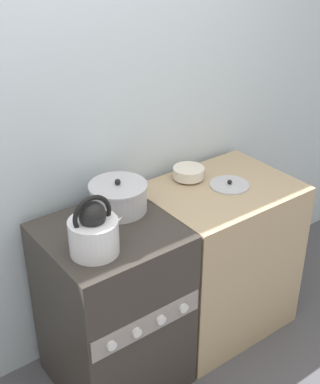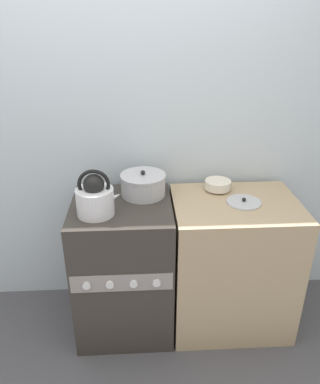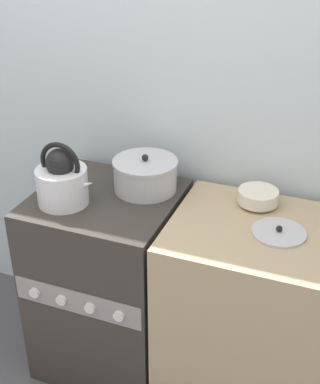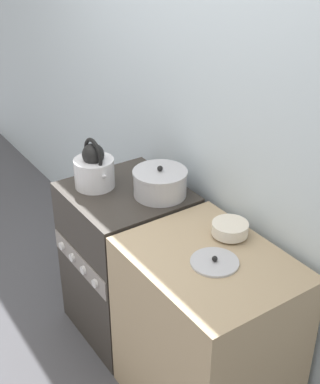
{
  "view_description": "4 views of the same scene",
  "coord_description": "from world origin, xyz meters",
  "px_view_note": "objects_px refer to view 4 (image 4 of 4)",
  "views": [
    {
      "loc": [
        -1.0,
        -1.43,
        2.18
      ],
      "look_at": [
        0.26,
        0.26,
        1.01
      ],
      "focal_mm": 50.0,
      "sensor_mm": 36.0,
      "label": 1
    },
    {
      "loc": [
        0.12,
        -1.65,
        1.89
      ],
      "look_at": [
        0.23,
        0.26,
        0.98
      ],
      "focal_mm": 35.0,
      "sensor_mm": 36.0,
      "label": 2
    },
    {
      "loc": [
        0.92,
        -1.43,
        1.97
      ],
      "look_at": [
        0.26,
        0.25,
        0.98
      ],
      "focal_mm": 50.0,
      "sensor_mm": 36.0,
      "label": 3
    },
    {
      "loc": [
        2.08,
        -0.9,
        2.21
      ],
      "look_at": [
        0.29,
        0.31,
        1.01
      ],
      "focal_mm": 50.0,
      "sensor_mm": 36.0,
      "label": 4
    }
  ],
  "objects_px": {
    "cooking_pot": "(160,183)",
    "loose_pot_lid": "(215,262)",
    "kettle": "(94,169)",
    "stove": "(128,261)",
    "enamel_bowl": "(230,229)"
  },
  "relations": [
    {
      "from": "kettle",
      "to": "loose_pot_lid",
      "type": "height_order",
      "value": "kettle"
    },
    {
      "from": "stove",
      "to": "kettle",
      "type": "bearing_deg",
      "value": -142.1
    },
    {
      "from": "kettle",
      "to": "cooking_pot",
      "type": "relative_size",
      "value": 0.97
    },
    {
      "from": "stove",
      "to": "loose_pot_lid",
      "type": "height_order",
      "value": "loose_pot_lid"
    },
    {
      "from": "kettle",
      "to": "cooking_pot",
      "type": "height_order",
      "value": "kettle"
    },
    {
      "from": "kettle",
      "to": "cooking_pot",
      "type": "xyz_separation_m",
      "value": [
        0.26,
        0.23,
        -0.03
      ]
    },
    {
      "from": "cooking_pot",
      "to": "enamel_bowl",
      "type": "relative_size",
      "value": 1.68
    },
    {
      "from": "stove",
      "to": "cooking_pot",
      "type": "height_order",
      "value": "cooking_pot"
    },
    {
      "from": "stove",
      "to": "loose_pot_lid",
      "type": "relative_size",
      "value": 4.36
    },
    {
      "from": "loose_pot_lid",
      "to": "stove",
      "type": "bearing_deg",
      "value": 179.92
    },
    {
      "from": "kettle",
      "to": "enamel_bowl",
      "type": "bearing_deg",
      "value": 21.23
    },
    {
      "from": "cooking_pot",
      "to": "kettle",
      "type": "bearing_deg",
      "value": -139.14
    },
    {
      "from": "enamel_bowl",
      "to": "stove",
      "type": "bearing_deg",
      "value": -163.08
    },
    {
      "from": "cooking_pot",
      "to": "loose_pot_lid",
      "type": "xyz_separation_m",
      "value": [
        0.59,
        -0.13,
        -0.07
      ]
    },
    {
      "from": "kettle",
      "to": "cooking_pot",
      "type": "bearing_deg",
      "value": 40.86
    }
  ]
}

